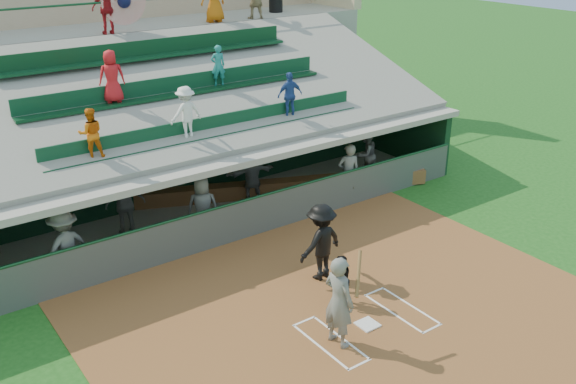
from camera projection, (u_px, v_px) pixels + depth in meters
ground at (367, 326)px, 13.73m from camera, size 100.00×100.00×0.00m
dirt_slab at (352, 314)px, 14.10m from camera, size 11.00×9.00×0.02m
home_plate at (367, 324)px, 13.72m from camera, size 0.43×0.43×0.03m
batters_box_chalk at (367, 325)px, 13.72m from camera, size 2.65×1.85×0.01m
dugout_floor at (212, 216)px, 18.77m from camera, size 16.00×3.50×0.04m
concourse_slab at (116, 93)px, 22.92m from camera, size 20.00×3.00×4.60m
grandstand at (151, 113)px, 20.70m from camera, size 20.40×10.40×7.80m
batter_at_plate at (339, 301)px, 12.76m from camera, size 0.91×0.81×1.98m
catcher at (340, 280)px, 14.30m from camera, size 0.61×0.49×1.18m
home_umpire at (321, 242)px, 15.19m from camera, size 1.32×0.86×1.91m
dugout_bench at (187, 195)px, 19.50m from camera, size 14.42×6.37×0.46m
dugout_player_a at (65, 247)px, 14.92m from camera, size 1.37×1.01×1.90m
dugout_player_b at (125, 204)px, 17.25m from camera, size 1.14×0.64×1.83m
dugout_player_c at (203, 207)px, 17.18m from camera, size 1.00×0.88×1.73m
dugout_player_d at (252, 175)px, 19.42m from camera, size 1.62×0.69×1.70m
dugout_player_e at (348, 173)px, 19.31m from camera, size 0.80×0.69×1.85m
dugout_player_f at (366, 155)px, 21.00m from camera, size 0.91×0.75×1.72m
trash_bin at (276, 1)px, 25.36m from camera, size 0.55×0.55×0.82m
concourse_staff_a at (107, 8)px, 20.32m from camera, size 0.98×0.46×1.62m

